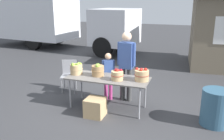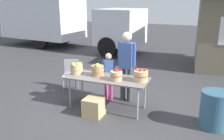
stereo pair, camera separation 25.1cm
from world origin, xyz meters
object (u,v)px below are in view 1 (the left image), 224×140
(apple_basket_red_0, at_px, (117,75))
(child_customer, at_px, (108,73))
(box_truck, at_px, (52,19))
(apple_basket_green_0, at_px, (76,69))
(apple_basket_red_1, at_px, (142,75))
(apple_basket_green_1, at_px, (98,70))
(produce_crate, at_px, (95,107))
(folding_chair, at_px, (69,73))
(market_table, at_px, (108,79))
(vendor_adult, at_px, (126,61))
(trash_barrel, at_px, (216,108))

(apple_basket_red_0, height_order, child_customer, child_customer)
(child_customer, distance_m, box_truck, 7.65)
(apple_basket_green_0, bearing_deg, apple_basket_red_1, 1.52)
(apple_basket_green_1, bearing_deg, produce_crate, -74.07)
(box_truck, xyz_separation_m, folding_chair, (3.92, -5.36, -0.98))
(market_table, height_order, apple_basket_red_1, apple_basket_red_1)
(apple_basket_red_0, relative_size, folding_chair, 0.33)
(apple_basket_red_0, bearing_deg, folding_chair, 154.90)
(vendor_adult, bearing_deg, apple_basket_green_1, 44.88)
(folding_chair, height_order, produce_crate, folding_chair)
(trash_barrel, bearing_deg, apple_basket_green_0, 179.12)
(market_table, bearing_deg, apple_basket_red_1, 4.52)
(child_customer, bearing_deg, box_truck, -75.31)
(apple_basket_red_1, distance_m, trash_barrel, 1.64)
(child_customer, bearing_deg, apple_basket_red_1, 128.38)
(vendor_adult, bearing_deg, apple_basket_green_0, 28.53)
(apple_basket_red_1, bearing_deg, apple_basket_red_0, -165.60)
(apple_basket_red_1, relative_size, folding_chair, 0.38)
(apple_basket_green_0, xyz_separation_m, folding_chair, (-0.60, 0.69, -0.37))
(market_table, bearing_deg, produce_crate, -102.62)
(apple_basket_green_1, xyz_separation_m, apple_basket_red_1, (1.05, 0.00, -0.00))
(trash_barrel, bearing_deg, box_truck, 141.54)
(produce_crate, bearing_deg, market_table, 77.38)
(market_table, xyz_separation_m, child_customer, (-0.16, 0.47, 0.01))
(apple_basket_red_0, relative_size, trash_barrel, 0.38)
(apple_basket_green_0, height_order, folding_chair, apple_basket_green_0)
(apple_basket_red_1, bearing_deg, produce_crate, -148.17)
(apple_basket_green_1, bearing_deg, apple_basket_red_0, -14.18)
(apple_basket_red_0, bearing_deg, market_table, 164.14)
(market_table, xyz_separation_m, apple_basket_green_0, (-0.81, 0.02, 0.17))
(market_table, xyz_separation_m, box_truck, (-5.33, 6.06, 0.78))
(apple_basket_green_1, relative_size, box_truck, 0.04)
(market_table, bearing_deg, folding_chair, 153.34)
(box_truck, bearing_deg, produce_crate, -45.48)
(apple_basket_red_1, bearing_deg, box_truck, 135.51)
(apple_basket_red_0, distance_m, vendor_adult, 0.66)
(produce_crate, bearing_deg, vendor_adult, 70.07)
(apple_basket_red_0, distance_m, folding_chair, 1.87)
(apple_basket_green_0, bearing_deg, produce_crate, -36.18)
(apple_basket_red_0, bearing_deg, box_truck, 132.31)
(apple_basket_red_0, xyz_separation_m, produce_crate, (-0.37, -0.42, -0.66))
(apple_basket_green_0, distance_m, apple_basket_red_1, 1.59)
(child_customer, relative_size, produce_crate, 2.98)
(apple_basket_green_0, relative_size, child_customer, 0.25)
(trash_barrel, bearing_deg, produce_crate, -169.32)
(market_table, relative_size, produce_crate, 4.66)
(apple_basket_green_1, relative_size, apple_basket_red_0, 1.07)
(vendor_adult, bearing_deg, apple_basket_red_1, 136.28)
(apple_basket_red_0, distance_m, child_customer, 0.70)
(child_customer, distance_m, produce_crate, 1.09)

